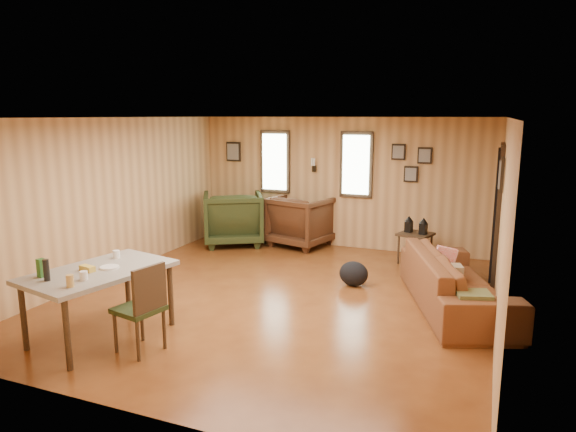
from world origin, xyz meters
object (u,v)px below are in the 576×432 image
object	(u,v)px
dining_table	(98,276)
side_table	(416,232)
sofa	(456,272)
recliner_green	(233,216)
end_table	(257,221)
recliner_brown	(301,218)

from	to	relation	value
dining_table	side_table	bearing A→B (deg)	69.08
sofa	dining_table	xyz separation A→B (m)	(-3.57, -2.41, 0.24)
sofa	recliner_green	xyz separation A→B (m)	(-4.19, 1.89, 0.08)
recliner_green	end_table	distance (m)	0.52
recliner_green	side_table	world-z (taller)	recliner_green
side_table	dining_table	xyz separation A→B (m)	(-2.80, -4.26, 0.17)
recliner_green	dining_table	bearing A→B (deg)	68.30
end_table	side_table	bearing A→B (deg)	-7.48
recliner_brown	sofa	bearing A→B (deg)	156.87
dining_table	sofa	bearing A→B (deg)	46.34
sofa	recliner_green	bearing A→B (deg)	45.72
end_table	side_table	size ratio (longest dim) A/B	0.90
sofa	recliner_brown	size ratio (longest dim) A/B	2.30
recliner_brown	recliner_green	world-z (taller)	recliner_green
end_table	side_table	world-z (taller)	side_table
sofa	end_table	size ratio (longest dim) A/B	3.41
sofa	recliner_brown	bearing A→B (deg)	32.49
recliner_green	recliner_brown	bearing A→B (deg)	166.26
sofa	end_table	distance (m)	4.48
recliner_green	dining_table	distance (m)	4.34
side_table	dining_table	size ratio (longest dim) A/B	0.47
sofa	side_table	size ratio (longest dim) A/B	3.06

